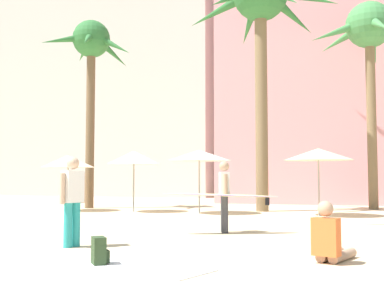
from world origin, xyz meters
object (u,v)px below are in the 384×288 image
(cafe_umbrella_0, at_px, (199,155))
(backpack, at_px, (99,251))
(palm_tree_far_left, at_px, (91,53))
(cafe_umbrella_1, at_px, (134,158))
(person_near_left, at_px, (330,241))
(palm_tree_far_right, at_px, (369,37))
(cafe_umbrella_3, at_px, (318,154))
(person_far_left, at_px, (72,197))
(beach_towel, at_px, (145,267))
(person_far_right, at_px, (223,194))
(cafe_umbrella_2, at_px, (68,161))
(palm_tree_center, at_px, (261,10))

(cafe_umbrella_0, bearing_deg, backpack, -81.97)
(palm_tree_far_left, height_order, cafe_umbrella_1, palm_tree_far_left)
(backpack, height_order, person_near_left, person_near_left)
(palm_tree_far_right, height_order, cafe_umbrella_0, palm_tree_far_right)
(cafe_umbrella_0, height_order, cafe_umbrella_3, cafe_umbrella_0)
(cafe_umbrella_0, height_order, person_far_left, cafe_umbrella_0)
(cafe_umbrella_3, xyz_separation_m, person_far_left, (-4.13, -9.21, -1.17))
(beach_towel, bearing_deg, palm_tree_far_right, 75.33)
(person_far_right, bearing_deg, backpack, 60.77)
(cafe_umbrella_0, height_order, backpack, cafe_umbrella_0)
(palm_tree_far_left, bearing_deg, cafe_umbrella_2, -88.99)
(cafe_umbrella_2, relative_size, person_far_left, 1.29)
(cafe_umbrella_0, bearing_deg, person_far_right, -68.89)
(cafe_umbrella_1, xyz_separation_m, cafe_umbrella_2, (-2.69, -0.28, -0.13))
(palm_tree_far_right, relative_size, beach_towel, 4.43)
(palm_tree_far_left, relative_size, person_far_right, 3.06)
(beach_towel, height_order, person_far_right, person_far_right)
(person_far_left, bearing_deg, palm_tree_far_right, 83.23)
(cafe_umbrella_2, height_order, person_near_left, cafe_umbrella_2)
(person_far_left, bearing_deg, backpack, -30.98)
(person_far_right, bearing_deg, cafe_umbrella_2, -56.86)
(cafe_umbrella_0, bearing_deg, beach_towel, -78.11)
(palm_tree_far_right, bearing_deg, cafe_umbrella_3, -114.79)
(palm_tree_center, height_order, cafe_umbrella_3, palm_tree_center)
(cafe_umbrella_1, xyz_separation_m, backpack, (4.17, -10.82, -1.87))
(beach_towel, bearing_deg, person_near_left, 26.51)
(cafe_umbrella_2, distance_m, beach_towel, 13.15)
(palm_tree_far_right, relative_size, cafe_umbrella_0, 3.76)
(cafe_umbrella_1, distance_m, cafe_umbrella_2, 2.71)
(cafe_umbrella_2, bearing_deg, cafe_umbrella_0, 1.70)
(cafe_umbrella_3, height_order, person_far_left, cafe_umbrella_3)
(palm_tree_far_left, height_order, cafe_umbrella_3, palm_tree_far_left)
(backpack, relative_size, person_far_right, 0.16)
(palm_tree_far_left, height_order, backpack, palm_tree_far_left)
(cafe_umbrella_0, xyz_separation_m, cafe_umbrella_1, (-2.66, 0.12, -0.04))
(cafe_umbrella_2, height_order, backpack, cafe_umbrella_2)
(cafe_umbrella_0, xyz_separation_m, beach_towel, (2.25, -10.71, -2.11))
(beach_towel, distance_m, person_far_left, 2.83)
(cafe_umbrella_1, bearing_deg, person_far_left, -73.33)
(cafe_umbrella_3, xyz_separation_m, person_near_left, (0.59, -9.53, -1.77))
(palm_tree_center, distance_m, cafe_umbrella_2, 9.74)
(cafe_umbrella_3, height_order, person_near_left, cafe_umbrella_3)
(palm_tree_center, distance_m, person_far_left, 13.15)
(cafe_umbrella_1, bearing_deg, backpack, -68.94)
(person_far_right, bearing_deg, cafe_umbrella_0, -88.45)
(person_near_left, bearing_deg, person_far_right, 56.06)
(palm_tree_center, xyz_separation_m, person_far_left, (-1.93, -10.94, -7.04))
(cafe_umbrella_0, xyz_separation_m, person_far_right, (2.31, -5.99, -1.20))
(backpack, bearing_deg, palm_tree_far_left, 81.08)
(cafe_umbrella_2, bearing_deg, cafe_umbrella_1, 5.86)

